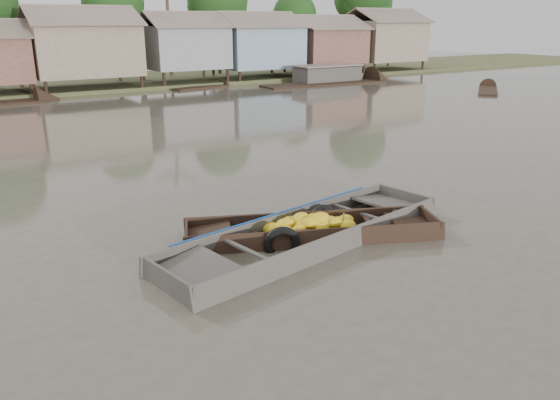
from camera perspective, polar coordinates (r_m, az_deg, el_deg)
ground at (r=11.36m, az=4.06°, el=-4.84°), size 120.00×120.00×0.00m
riverbank at (r=41.33m, az=-19.97°, el=15.32°), size 120.00×12.47×10.22m
banana_boat at (r=11.76m, az=3.04°, el=-3.20°), size 5.56×3.37×0.79m
viewer_boat at (r=11.57m, az=2.97°, el=-4.11°), size 7.14×2.98×0.56m
distant_boats at (r=38.13m, az=-1.78°, el=11.87°), size 48.55×14.67×1.38m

